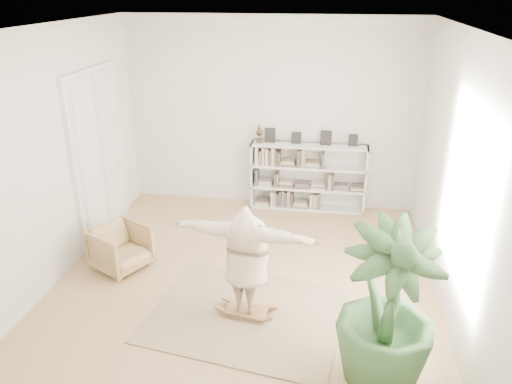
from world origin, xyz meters
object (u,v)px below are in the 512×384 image
bookshelf (308,178)px  houseplant (387,309)px  armchair (120,248)px  person (246,257)px  rocker_board (247,311)px

bookshelf → houseplant: size_ratio=1.16×
houseplant → armchair: bearing=154.2°
armchair → houseplant: 4.24m
person → houseplant: bearing=159.6°
person → rocker_board: bearing=-171.1°
armchair → rocker_board: size_ratio=1.30×
bookshelf → person: (-0.57, -3.57, 0.26)m
person → bookshelf: bearing=-90.3°
armchair → rocker_board: bearing=-84.7°
houseplant → rocker_board: bearing=150.7°
rocker_board → armchair: bearing=165.9°
rocker_board → houseplant: houseplant is taller
bookshelf → armchair: 3.81m
armchair → person: 2.37m
person → armchair: bearing=-14.1°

